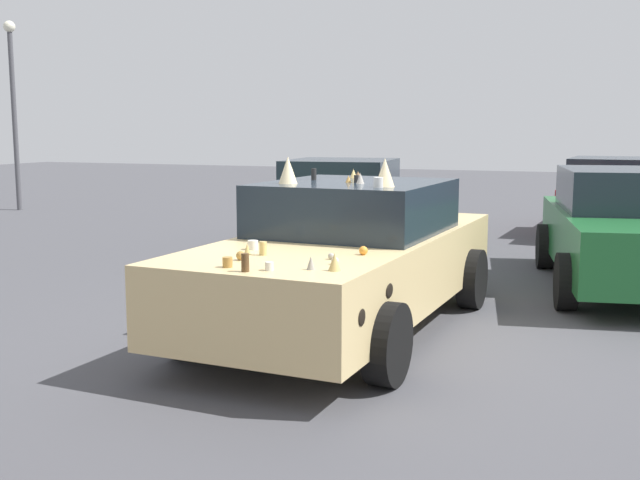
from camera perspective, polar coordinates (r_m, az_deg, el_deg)
name	(u,v)px	position (r m, az deg, el deg)	size (l,w,h in m)	color
ground_plane	(347,329)	(7.83, 2.06, -6.65)	(60.00, 60.00, 0.00)	#47474C
art_car_decorated	(349,257)	(7.70, 2.18, -1.26)	(4.75, 2.23, 1.75)	#D8BC7F
parked_sedan_row_back_center	(632,230)	(10.41, 22.19, 0.69)	(4.50, 2.64, 1.51)	#1E602D
parked_sedan_far_right	(616,196)	(15.68, 21.16, 3.08)	(4.04, 2.18, 1.47)	red
parked_sedan_row_back_far	(343,204)	(12.94, 1.70, 2.67)	(4.32, 2.42, 1.51)	#1E602D
lot_lamp_post	(13,98)	(20.47, -21.82, 9.79)	(0.28, 0.28, 4.58)	#4C4C51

